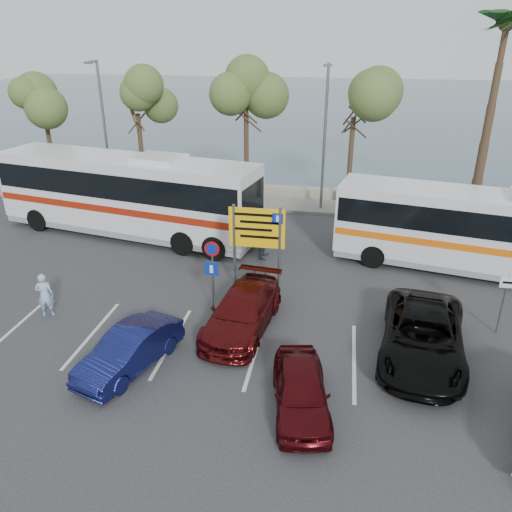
% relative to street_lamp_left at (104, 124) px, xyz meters
% --- Properties ---
extents(ground, '(120.00, 120.00, 0.00)m').
position_rel_street_lamp_left_xyz_m(ground, '(10.00, -13.52, -4.60)').
color(ground, '#2E2E30').
rests_on(ground, ground).
extents(kerb_strip, '(44.00, 2.40, 0.15)m').
position_rel_street_lamp_left_xyz_m(kerb_strip, '(10.00, 0.48, -4.52)').
color(kerb_strip, gray).
rests_on(kerb_strip, ground).
extents(seawall, '(48.00, 0.80, 0.60)m').
position_rel_street_lamp_left_xyz_m(seawall, '(10.00, 2.48, -4.30)').
color(seawall, gray).
rests_on(seawall, ground).
extents(sea, '(140.00, 140.00, 0.00)m').
position_rel_street_lamp_left_xyz_m(sea, '(10.00, 46.48, -4.59)').
color(sea, '#415769').
rests_on(sea, ground).
extents(tree_far_left, '(3.20, 3.20, 7.60)m').
position_rel_street_lamp_left_xyz_m(tree_far_left, '(-4.00, 0.48, 1.73)').
color(tree_far_left, '#382619').
rests_on(tree_far_left, kerb_strip).
extents(tree_left, '(3.20, 3.20, 7.20)m').
position_rel_street_lamp_left_xyz_m(tree_left, '(2.00, 0.48, 1.41)').
color(tree_left, '#382619').
rests_on(tree_left, kerb_strip).
extents(tree_mid, '(3.20, 3.20, 8.00)m').
position_rel_street_lamp_left_xyz_m(tree_mid, '(8.50, 0.48, 2.06)').
color(tree_mid, '#382619').
rests_on(tree_mid, kerb_strip).
extents(tree_right, '(3.20, 3.20, 7.40)m').
position_rel_street_lamp_left_xyz_m(tree_right, '(14.50, 0.48, 1.57)').
color(tree_right, '#382619').
rests_on(tree_right, kerb_strip).
extents(palm_tree, '(4.80, 4.80, 11.20)m').
position_rel_street_lamp_left_xyz_m(palm_tree, '(21.50, 0.48, 5.27)').
color(palm_tree, '#382619').
rests_on(palm_tree, kerb_strip).
extents(street_lamp_left, '(0.45, 1.15, 8.01)m').
position_rel_street_lamp_left_xyz_m(street_lamp_left, '(0.00, 0.00, 0.00)').
color(street_lamp_left, slate).
rests_on(street_lamp_left, kerb_strip).
extents(street_lamp_right, '(0.45, 1.15, 8.01)m').
position_rel_street_lamp_left_xyz_m(street_lamp_right, '(13.00, 0.00, 0.00)').
color(street_lamp_right, slate).
rests_on(street_lamp_right, kerb_strip).
extents(direction_sign, '(2.20, 0.12, 3.60)m').
position_rel_street_lamp_left_xyz_m(direction_sign, '(11.00, -10.32, -2.17)').
color(direction_sign, slate).
rests_on(direction_sign, ground).
extents(sign_no_stop, '(0.60, 0.08, 2.35)m').
position_rel_street_lamp_left_xyz_m(sign_no_stop, '(9.40, -11.13, -3.02)').
color(sign_no_stop, slate).
rests_on(sign_no_stop, ground).
extents(sign_parking, '(0.50, 0.07, 2.25)m').
position_rel_street_lamp_left_xyz_m(sign_parking, '(9.80, -12.73, -3.13)').
color(sign_parking, slate).
rests_on(sign_parking, ground).
extents(sign_taxi, '(0.50, 0.07, 2.20)m').
position_rel_street_lamp_left_xyz_m(sign_taxi, '(19.80, -12.03, -3.18)').
color(sign_taxi, slate).
rests_on(sign_taxi, ground).
extents(lane_markings, '(12.02, 4.20, 0.01)m').
position_rel_street_lamp_left_xyz_m(lane_markings, '(8.86, -14.52, -4.60)').
color(lane_markings, silver).
rests_on(lane_markings, ground).
extents(coach_bus_left, '(13.99, 5.55, 4.27)m').
position_rel_street_lamp_left_xyz_m(coach_bus_left, '(3.50, -5.39, -2.62)').
color(coach_bus_left, silver).
rests_on(coach_bus_left, ground).
extents(coach_bus_right, '(12.37, 4.98, 3.77)m').
position_rel_street_lamp_left_xyz_m(coach_bus_right, '(20.10, -7.02, -2.85)').
color(coach_bus_right, silver).
rests_on(coach_bus_right, ground).
extents(car_blue, '(2.53, 4.12, 1.28)m').
position_rel_street_lamp_left_xyz_m(car_blue, '(8.00, -16.05, -3.96)').
color(car_blue, '#10154D').
rests_on(car_blue, ground).
extents(car_maroon, '(2.51, 5.00, 1.39)m').
position_rel_street_lamp_left_xyz_m(car_maroon, '(11.00, -13.26, -3.90)').
color(car_maroon, '#4E0D0D').
rests_on(car_maroon, ground).
extents(car_red, '(2.10, 3.90, 1.26)m').
position_rel_street_lamp_left_xyz_m(car_red, '(13.40, -17.02, -3.97)').
color(car_red, '#42090D').
rests_on(car_red, ground).
extents(suv_black, '(3.26, 5.80, 1.53)m').
position_rel_street_lamp_left_xyz_m(suv_black, '(17.00, -13.88, -3.83)').
color(suv_black, black).
rests_on(suv_black, ground).
extents(pedestrian_near, '(0.72, 0.59, 1.71)m').
position_rel_street_lamp_left_xyz_m(pedestrian_near, '(3.72, -13.63, -3.74)').
color(pedestrian_near, '#97B9DC').
rests_on(pedestrian_near, ground).
extents(pedestrian_far, '(0.81, 1.00, 1.95)m').
position_rel_street_lamp_left_xyz_m(pedestrian_far, '(10.87, -7.02, -3.62)').
color(pedestrian_far, '#353D50').
rests_on(pedestrian_far, ground).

